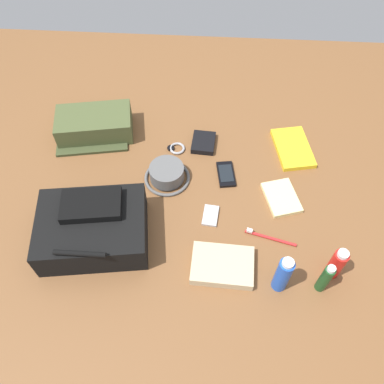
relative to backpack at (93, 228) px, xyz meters
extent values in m
cube|color=brown|center=(-0.32, -0.18, -0.08)|extent=(2.64, 2.02, 0.02)
cube|color=black|center=(0.00, 0.00, 0.00)|extent=(0.38, 0.31, 0.12)
cube|color=black|center=(0.00, -0.04, 0.07)|extent=(0.21, 0.14, 0.03)
cylinder|color=black|center=(0.00, 0.13, 0.07)|extent=(0.16, 0.02, 0.02)
cube|color=#47512D|center=(0.10, -0.49, -0.02)|extent=(0.32, 0.21, 0.10)
cube|color=#394124|center=(0.10, -0.40, -0.06)|extent=(0.29, 0.11, 0.01)
cylinder|color=#5A5A5A|center=(-0.22, -0.27, -0.03)|extent=(0.13, 0.13, 0.06)
torus|color=#5A5A5A|center=(-0.22, -0.27, -0.06)|extent=(0.17, 0.17, 0.01)
cylinder|color=red|center=(-0.79, 0.08, 0.00)|extent=(0.05, 0.05, 0.12)
cylinder|color=silver|center=(-0.79, 0.08, 0.07)|extent=(0.03, 0.03, 0.01)
cylinder|color=#19471E|center=(-0.74, 0.13, 0.00)|extent=(0.03, 0.03, 0.13)
cylinder|color=silver|center=(-0.74, 0.13, 0.07)|extent=(0.02, 0.02, 0.01)
cylinder|color=blue|center=(-0.61, 0.14, 0.01)|extent=(0.05, 0.05, 0.16)
cylinder|color=silver|center=(-0.61, 0.14, 0.10)|extent=(0.03, 0.03, 0.01)
cube|color=yellow|center=(-0.70, -0.44, -0.05)|extent=(0.17, 0.23, 0.02)
cube|color=white|center=(-0.70, -0.44, -0.06)|extent=(0.16, 0.22, 0.01)
cube|color=black|center=(-0.44, -0.30, -0.06)|extent=(0.08, 0.13, 0.01)
cube|color=black|center=(-0.44, -0.30, -0.05)|extent=(0.06, 0.09, 0.00)
cube|color=#B7B7BC|center=(-0.39, -0.11, -0.06)|extent=(0.06, 0.09, 0.01)
cylinder|color=silver|center=(-0.39, -0.12, -0.05)|extent=(0.03, 0.03, 0.00)
torus|color=#99999E|center=(-0.24, -0.42, -0.06)|extent=(0.06, 0.06, 0.01)
cylinder|color=black|center=(-0.22, -0.42, -0.06)|extent=(0.03, 0.03, 0.01)
cylinder|color=red|center=(-0.60, -0.03, -0.06)|extent=(0.18, 0.05, 0.01)
cube|color=white|center=(-0.52, -0.05, -0.05)|extent=(0.02, 0.02, 0.01)
cube|color=black|center=(-0.35, -0.45, -0.05)|extent=(0.10, 0.12, 0.02)
cube|color=beige|center=(-0.64, -0.20, -0.06)|extent=(0.15, 0.18, 0.02)
cube|color=#C6B289|center=(-0.43, 0.09, -0.05)|extent=(0.21, 0.15, 0.04)
camera|label=1|loc=(-0.37, 0.65, 1.15)|focal=37.50mm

